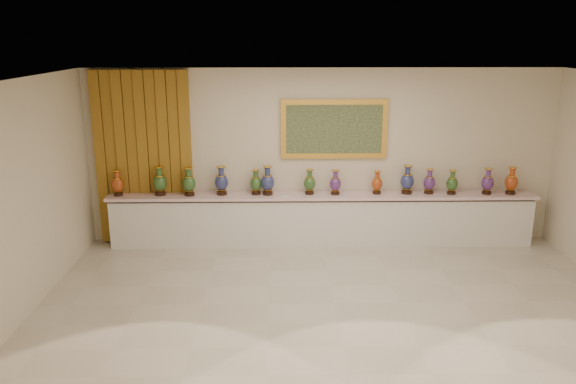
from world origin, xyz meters
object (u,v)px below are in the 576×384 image
Objects in this scene: counter at (322,220)px; vase_1 at (160,182)px; vase_0 at (118,184)px; vase_2 at (189,183)px.

counter is 14.70× the size of vase_1.
vase_2 is (1.20, -0.01, 0.02)m from vase_0.
vase_0 is 0.71m from vase_1.
vase_1 is at bearing -179.72° from counter.
vase_0 is (-3.45, -0.03, 0.66)m from counter.
vase_2 is at bearing -178.80° from counter.
counter is at bearing 1.20° from vase_2.
vase_2 reaches higher than counter.
counter is 2.83m from vase_1.
counter is 2.35m from vase_2.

